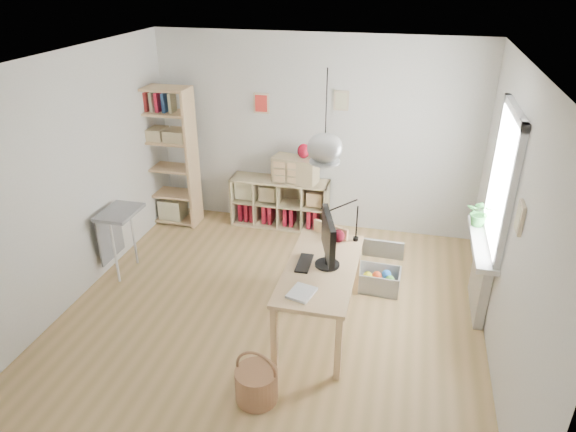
% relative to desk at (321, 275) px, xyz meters
% --- Properties ---
extents(ground, '(4.50, 4.50, 0.00)m').
position_rel_desk_xyz_m(ground, '(-0.55, 0.15, -0.66)').
color(ground, tan).
rests_on(ground, ground).
extents(room_shell, '(4.50, 4.50, 4.50)m').
position_rel_desk_xyz_m(room_shell, '(-0.00, 0.00, 1.34)').
color(room_shell, white).
rests_on(room_shell, ground).
extents(window_unit, '(0.07, 1.16, 1.46)m').
position_rel_desk_xyz_m(window_unit, '(1.68, 0.75, 0.89)').
color(window_unit, white).
rests_on(window_unit, ground).
extents(radiator, '(0.10, 0.80, 0.80)m').
position_rel_desk_xyz_m(radiator, '(1.64, 0.75, -0.26)').
color(radiator, silver).
rests_on(radiator, ground).
extents(windowsill, '(0.22, 1.20, 0.06)m').
position_rel_desk_xyz_m(windowsill, '(1.59, 0.75, 0.17)').
color(windowsill, silver).
rests_on(windowsill, radiator).
extents(desk, '(0.70, 1.50, 0.75)m').
position_rel_desk_xyz_m(desk, '(0.00, 0.00, 0.00)').
color(desk, tan).
rests_on(desk, ground).
extents(cube_shelf, '(1.40, 0.38, 0.72)m').
position_rel_desk_xyz_m(cube_shelf, '(-1.02, 2.23, -0.36)').
color(cube_shelf, tan).
rests_on(cube_shelf, ground).
extents(tall_bookshelf, '(0.80, 0.38, 2.00)m').
position_rel_desk_xyz_m(tall_bookshelf, '(-2.59, 1.95, 0.43)').
color(tall_bookshelf, tan).
rests_on(tall_bookshelf, ground).
extents(side_table, '(0.40, 0.55, 0.85)m').
position_rel_desk_xyz_m(side_table, '(-2.59, 0.50, 0.01)').
color(side_table, gray).
rests_on(side_table, ground).
extents(chair, '(0.57, 0.57, 0.89)m').
position_rel_desk_xyz_m(chair, '(-0.07, 0.55, -0.15)').
color(chair, gray).
rests_on(chair, ground).
extents(wicker_basket, '(0.38, 0.38, 0.52)m').
position_rel_desk_xyz_m(wicker_basket, '(-0.35, -1.11, -0.49)').
color(wicker_basket, '#8B603E').
rests_on(wicker_basket, ground).
extents(storage_chest, '(0.52, 0.58, 0.53)m').
position_rel_desk_xyz_m(storage_chest, '(0.55, 0.92, -0.48)').
color(storage_chest, '#B9B9B5').
rests_on(storage_chest, ground).
extents(monitor, '(0.25, 0.61, 0.54)m').
position_rel_desk_xyz_m(monitor, '(0.06, 0.04, 0.40)').
color(monitor, black).
rests_on(monitor, desk).
extents(keyboard, '(0.14, 0.36, 0.02)m').
position_rel_desk_xyz_m(keyboard, '(-0.17, 0.02, 0.10)').
color(keyboard, black).
rests_on(keyboard, desk).
extents(task_lamp, '(0.42, 0.15, 0.44)m').
position_rel_desk_xyz_m(task_lamp, '(0.07, 0.57, 0.40)').
color(task_lamp, black).
rests_on(task_lamp, desk).
extents(yarn_ball, '(0.14, 0.14, 0.14)m').
position_rel_desk_xyz_m(yarn_ball, '(0.08, 0.55, 0.17)').
color(yarn_ball, '#480917').
rests_on(yarn_ball, desk).
extents(paper_tray, '(0.27, 0.31, 0.03)m').
position_rel_desk_xyz_m(paper_tray, '(-0.09, -0.50, 0.11)').
color(paper_tray, silver).
rests_on(paper_tray, desk).
extents(drawer_chest, '(0.66, 0.39, 0.36)m').
position_rel_desk_xyz_m(drawer_chest, '(-0.77, 2.19, 0.24)').
color(drawer_chest, tan).
rests_on(drawer_chest, cube_shelf).
extents(red_vase, '(0.17, 0.17, 0.20)m').
position_rel_desk_xyz_m(red_vase, '(-0.66, 2.19, 0.52)').
color(red_vase, maroon).
rests_on(red_vase, drawer_chest).
extents(potted_plant, '(0.34, 0.31, 0.31)m').
position_rel_desk_xyz_m(potted_plant, '(1.57, 1.10, 0.36)').
color(potted_plant, '#286B2B').
rests_on(potted_plant, windowsill).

